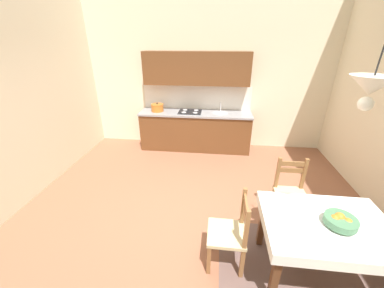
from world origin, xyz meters
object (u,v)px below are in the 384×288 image
object	(u,v)px
kitchen_cabinetry	(195,114)
dining_chair_kitchen_side	(291,193)
pendant_lamp	(371,87)
dining_table	(325,233)
fruit_bowl	(340,221)
dining_chair_tv_side	(230,233)

from	to	relation	value
kitchen_cabinetry	dining_chair_kitchen_side	xyz separation A→B (m)	(1.59, -2.30, -0.41)
dining_chair_kitchen_side	pendant_lamp	world-z (taller)	pendant_lamp
dining_table	fruit_bowl	size ratio (longest dim) A/B	4.20
dining_chair_tv_side	pendant_lamp	xyz separation A→B (m)	(0.92, -0.08, 1.65)
dining_chair_kitchen_side	fruit_bowl	distance (m)	1.00
pendant_lamp	dining_chair_tv_side	bearing A→B (deg)	175.05
dining_table	dining_chair_kitchen_side	world-z (taller)	dining_chair_kitchen_side
fruit_bowl	pendant_lamp	xyz separation A→B (m)	(-0.11, 0.01, 1.28)
fruit_bowl	dining_chair_kitchen_side	bearing A→B (deg)	99.75
kitchen_cabinetry	dining_chair_tv_side	distance (m)	3.24
dining_chair_kitchen_side	fruit_bowl	world-z (taller)	dining_chair_kitchen_side
kitchen_cabinetry	dining_chair_tv_side	size ratio (longest dim) A/B	2.76
kitchen_cabinetry	dining_chair_kitchen_side	size ratio (longest dim) A/B	2.76
dining_table	dining_chair_tv_side	world-z (taller)	dining_chair_tv_side
kitchen_cabinetry	dining_chair_kitchen_side	distance (m)	2.83
dining_chair_tv_side	pendant_lamp	world-z (taller)	pendant_lamp
dining_chair_kitchen_side	fruit_bowl	xyz separation A→B (m)	(0.16, -0.91, 0.37)
dining_table	dining_chair_tv_side	xyz separation A→B (m)	(-0.95, 0.05, -0.17)
kitchen_cabinetry	dining_table	xyz separation A→B (m)	(1.66, -3.18, -0.24)
dining_table	dining_chair_kitchen_side	bearing A→B (deg)	94.76
kitchen_cabinetry	dining_table	world-z (taller)	kitchen_cabinetry
dining_table	pendant_lamp	bearing A→B (deg)	-136.15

